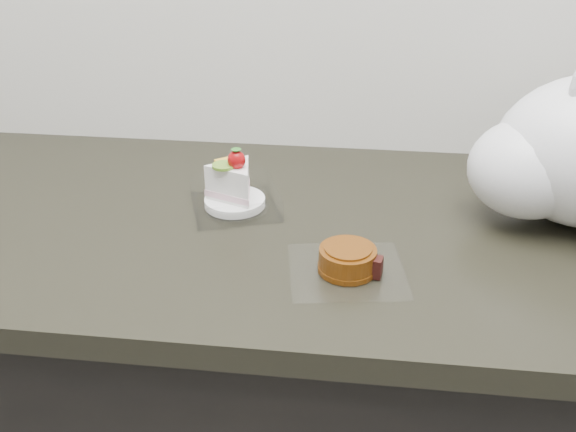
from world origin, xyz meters
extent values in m
cube|color=black|center=(0.00, 1.69, 0.43)|extent=(2.00, 0.60, 0.86)
cube|color=black|center=(0.00, 1.69, 0.88)|extent=(2.04, 0.64, 0.04)
cube|color=white|center=(-0.11, 1.72, 0.90)|extent=(0.17, 0.17, 0.00)
cylinder|color=white|center=(-0.11, 1.72, 0.91)|extent=(0.10, 0.10, 0.01)
ellipsoid|color=#B80C0F|center=(-0.10, 1.71, 0.99)|extent=(0.03, 0.02, 0.03)
cone|color=#2D7223|center=(-0.10, 1.71, 1.00)|extent=(0.02, 0.02, 0.01)
cylinder|color=#7EA831|center=(-0.12, 1.71, 0.98)|extent=(0.04, 0.04, 0.00)
cube|color=gold|center=(-0.12, 1.74, 0.98)|extent=(0.05, 0.04, 0.00)
cube|color=white|center=(0.08, 1.55, 0.90)|extent=(0.18, 0.17, 0.00)
cylinder|color=#60350B|center=(0.08, 1.55, 0.92)|extent=(0.10, 0.10, 0.03)
cylinder|color=#60350B|center=(0.08, 1.55, 0.91)|extent=(0.11, 0.11, 0.01)
cylinder|color=#60350B|center=(0.08, 1.55, 0.94)|extent=(0.08, 0.08, 0.00)
cube|color=black|center=(0.12, 1.54, 0.92)|extent=(0.03, 0.02, 0.03)
ellipsoid|color=white|center=(0.35, 1.73, 0.99)|extent=(0.23, 0.22, 0.15)
camera|label=1|loc=(0.09, 0.79, 1.40)|focal=40.00mm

